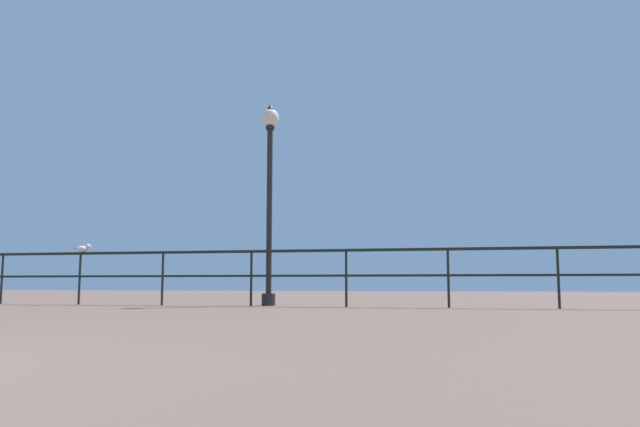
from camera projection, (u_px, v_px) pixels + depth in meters
The scene contains 3 objects.
pier_railing at pixel (251, 265), 10.96m from camera, with size 24.29×0.05×1.00m.
lamppost_center at pixel (270, 181), 11.32m from camera, with size 0.33×0.33×3.76m.
seagull_on_rail at pixel (83, 248), 11.76m from camera, with size 0.31×0.26×0.17m.
Camera 1 is at (3.63, -1.56, 0.40)m, focal length 34.26 mm.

